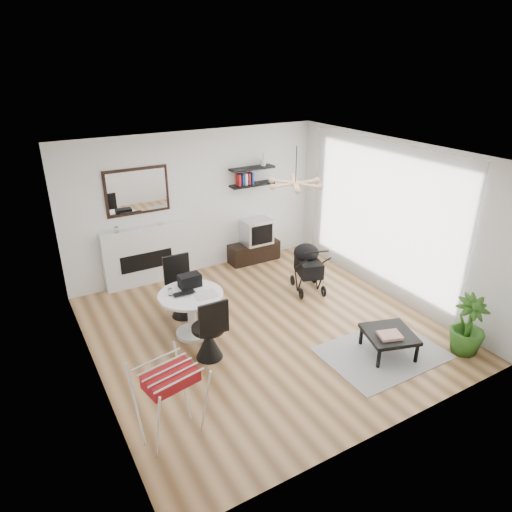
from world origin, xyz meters
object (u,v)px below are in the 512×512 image
dining_table (192,308)px  coffee_table (389,335)px  crt_tv (256,231)px  potted_plant (468,325)px  tv_console (254,252)px  drying_rack (171,402)px  stroller (308,269)px  fireplace (144,249)px

dining_table → coffee_table: size_ratio=1.17×
crt_tv → potted_plant: size_ratio=0.65×
tv_console → drying_rack: 4.86m
dining_table → coffee_table: dining_table is taller
crt_tv → coffee_table: size_ratio=0.69×
tv_console → potted_plant: size_ratio=1.21×
coffee_table → potted_plant: bearing=-27.5°
dining_table → stroller: bearing=8.3°
fireplace → crt_tv: bearing=-3.1°
tv_console → coffee_table: (0.06, -3.74, 0.11)m
tv_console → crt_tv: 0.45m
stroller → crt_tv: bearing=114.1°
coffee_table → potted_plant: 1.11m
stroller → potted_plant: bearing=-55.5°
dining_table → coffee_table: (2.21, -1.84, -0.15)m
dining_table → potted_plant: size_ratio=1.10×
tv_console → drying_rack: size_ratio=1.12×
tv_console → coffee_table: tv_console is taller
fireplace → stroller: fireplace is taller
stroller → coffee_table: stroller is taller
crt_tv → dining_table: 2.92m
fireplace → dining_table: bearing=-88.1°
drying_rack → potted_plant: (4.18, -0.55, -0.06)m
fireplace → potted_plant: 5.46m
tv_console → stroller: 1.59m
coffee_table → potted_plant: (0.98, -0.51, 0.13)m
stroller → tv_console: bearing=115.8°
fireplace → coffee_table: fireplace is taller
crt_tv → potted_plant: bearing=-76.9°
crt_tv → dining_table: size_ratio=0.59×
fireplace → tv_console: size_ratio=2.04×
fireplace → coffee_table: bearing=-59.4°
potted_plant → tv_console: bearing=103.7°
tv_console → dining_table: bearing=-138.5°
tv_console → stroller: (0.22, -1.56, 0.20)m
drying_rack → potted_plant: drying_rack is taller
crt_tv → dining_table: bearing=-139.2°
fireplace → potted_plant: size_ratio=2.47×
tv_console → dining_table: dining_table is taller
dining_table → drying_rack: (-0.98, -1.79, 0.03)m
tv_console → stroller: bearing=-81.9°
fireplace → drying_rack: size_ratio=2.28×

